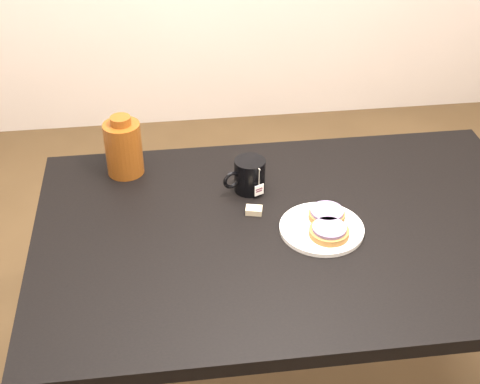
# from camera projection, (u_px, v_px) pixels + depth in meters

# --- Properties ---
(table) EXTENTS (1.40, 0.90, 0.75)m
(table) POSITION_uv_depth(u_px,v_px,m) (292.00, 251.00, 1.86)
(table) COLOR black
(table) RESTS_ON ground_plane
(plate) EXTENTS (0.23, 0.23, 0.02)m
(plate) POSITION_uv_depth(u_px,v_px,m) (322.00, 228.00, 1.79)
(plate) COLOR white
(plate) RESTS_ON table
(bagel_back) EXTENTS (0.14, 0.14, 0.03)m
(bagel_back) POSITION_uv_depth(u_px,v_px,m) (327.00, 214.00, 1.82)
(bagel_back) COLOR brown
(bagel_back) RESTS_ON plate
(bagel_front) EXTENTS (0.13, 0.13, 0.03)m
(bagel_front) POSITION_uv_depth(u_px,v_px,m) (329.00, 231.00, 1.76)
(bagel_front) COLOR brown
(bagel_front) RESTS_ON plate
(mug) EXTENTS (0.14, 0.12, 0.10)m
(mug) POSITION_uv_depth(u_px,v_px,m) (249.00, 175.00, 1.93)
(mug) COLOR black
(mug) RESTS_ON table
(teabag_pouch) EXTENTS (0.05, 0.04, 0.02)m
(teabag_pouch) POSITION_uv_depth(u_px,v_px,m) (254.00, 210.00, 1.86)
(teabag_pouch) COLOR #C6B793
(teabag_pouch) RESTS_ON table
(bagel_package) EXTENTS (0.12, 0.12, 0.19)m
(bagel_package) POSITION_uv_depth(u_px,v_px,m) (124.00, 147.00, 1.99)
(bagel_package) COLOR #56260B
(bagel_package) RESTS_ON table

